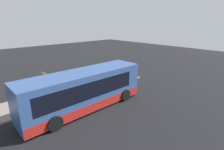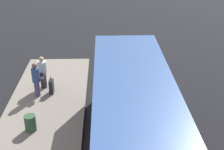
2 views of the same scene
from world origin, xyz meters
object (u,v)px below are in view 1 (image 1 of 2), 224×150
passenger_waiting (108,72)px  trash_bin (83,84)px  passenger_boarding (101,73)px  sign_post (45,81)px  bus_lead (84,91)px  suitcase (107,79)px

passenger_waiting → trash_bin: size_ratio=2.48×
passenger_boarding → sign_post: bearing=-4.5°
bus_lead → suitcase: bus_lead is taller
passenger_waiting → suitcase: passenger_waiting is taller
passenger_boarding → passenger_waiting: bearing=166.5°
bus_lead → passenger_waiting: bus_lead is taller
trash_bin → sign_post: bearing=175.9°
suitcase → trash_bin: (-2.95, 0.39, -0.00)m
bus_lead → trash_bin: (2.43, 3.78, -1.04)m
sign_post → passenger_waiting: bearing=-1.6°
passenger_boarding → trash_bin: size_ratio=2.55×
suitcase → bus_lead: bearing=-147.7°
passenger_waiting → trash_bin: bearing=94.0°
passenger_boarding → sign_post: (-6.50, 0.06, 0.61)m
passenger_waiting → trash_bin: 3.53m
bus_lead → sign_post: bus_lead is taller
passenger_boarding → trash_bin: (-2.68, -0.21, -0.57)m
passenger_waiting → sign_post: 7.35m
suitcase → passenger_waiting: bearing=40.8°
passenger_boarding → passenger_waiting: (0.81, -0.14, -0.04)m
suitcase → passenger_boarding: bearing=114.9°
sign_post → trash_bin: sign_post is taller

